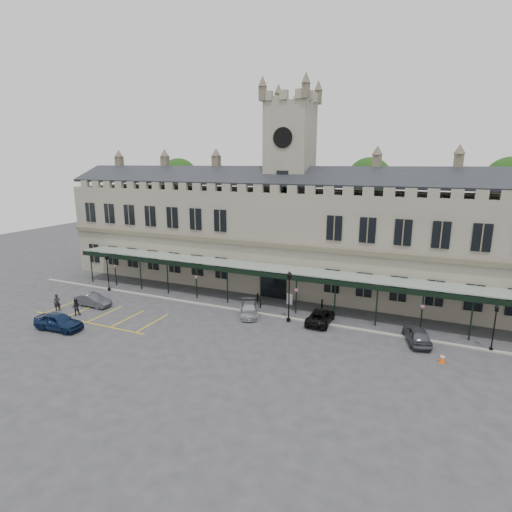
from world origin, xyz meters
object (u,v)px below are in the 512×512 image
at_px(person_a, 57,303).
at_px(traffic_cone, 442,358).
at_px(lamp_post_left, 107,269).
at_px(car_right_a, 417,335).
at_px(lamp_post_right, 495,324).
at_px(person_b, 76,307).
at_px(clock_tower, 289,181).
at_px(car_taxi, 249,309).
at_px(car_van, 321,317).
at_px(car_left_a, 59,322).
at_px(car_left_b, 93,300).
at_px(station_building, 288,236).
at_px(sign_board, 290,299).
at_px(lamp_post_mid, 289,292).

bearing_deg(person_a, traffic_cone, -34.18).
bearing_deg(lamp_post_left, car_right_a, -0.78).
distance_m(lamp_post_right, person_b, 38.84).
height_order(lamp_post_left, traffic_cone, lamp_post_left).
bearing_deg(lamp_post_left, person_b, -69.19).
xyz_separation_m(clock_tower, person_a, (-19.20, -18.30, -12.19)).
bearing_deg(car_taxi, person_b, 178.45).
distance_m(lamp_post_left, person_b, 8.38).
xyz_separation_m(car_taxi, car_right_a, (16.04, 0.03, 0.11)).
relative_size(traffic_cone, car_van, 0.17).
height_order(car_right_a, person_a, person_a).
distance_m(traffic_cone, person_a, 37.21).
relative_size(car_left_a, car_left_b, 1.13).
relative_size(car_van, person_b, 2.63).
bearing_deg(lamp_post_right, clock_tower, 154.18).
bearing_deg(traffic_cone, car_right_a, 123.34).
bearing_deg(station_building, car_left_b, -137.43).
distance_m(traffic_cone, car_van, 11.50).
distance_m(station_building, car_van, 13.65).
bearing_deg(car_right_a, person_a, -4.76).
bearing_deg(sign_board, person_a, -138.56).
xyz_separation_m(lamp_post_right, person_a, (-40.73, -7.88, -1.52)).
xyz_separation_m(car_left_a, person_a, (-4.20, 3.42, 0.12)).
bearing_deg(clock_tower, car_van, -55.68).
xyz_separation_m(lamp_post_left, car_left_b, (2.41, -4.92, -2.04)).
xyz_separation_m(clock_tower, car_right_a, (15.79, -11.21, -12.38)).
xyz_separation_m(station_building, traffic_cone, (17.78, -14.15, -6.09)).
bearing_deg(car_left_b, clock_tower, -47.51).
bearing_deg(car_right_a, lamp_post_mid, -16.37).
height_order(lamp_post_right, car_left_b, lamp_post_right).
height_order(car_taxi, person_b, person_b).
xyz_separation_m(lamp_post_left, car_van, (26.35, 0.47, -2.09)).
distance_m(clock_tower, lamp_post_right, 26.19).
distance_m(sign_board, person_a, 24.71).
height_order(sign_board, car_left_a, car_left_a).
xyz_separation_m(station_building, lamp_post_left, (-19.35, -10.64, -3.74)).
distance_m(car_right_a, person_b, 33.03).
bearing_deg(car_left_a, clock_tower, -38.53).
bearing_deg(clock_tower, station_building, -90.00).
bearing_deg(car_left_a, lamp_post_left, 17.72).
xyz_separation_m(station_building, lamp_post_mid, (4.03, -11.09, -3.41)).
xyz_separation_m(car_left_b, person_a, (-2.25, -2.64, 0.23)).
relative_size(lamp_post_left, car_van, 1.00).
bearing_deg(sign_board, lamp_post_mid, -59.10).
distance_m(lamp_post_left, car_left_a, 11.98).
height_order(car_left_b, car_van, car_left_b).
bearing_deg(lamp_post_right, person_b, -168.17).
xyz_separation_m(car_right_a, person_b, (-32.24, -7.16, 0.14)).
distance_m(station_building, car_taxi, 12.59).
relative_size(car_taxi, person_a, 2.34).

